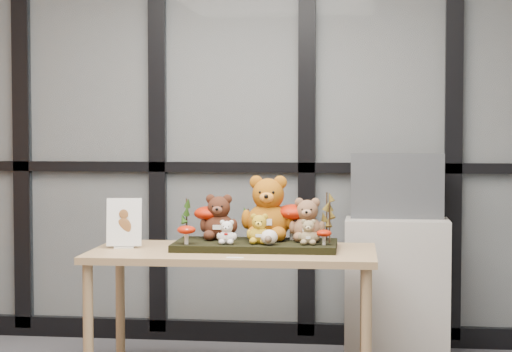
# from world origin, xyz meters

# --- Properties ---
(room_shell) EXTENTS (5.00, 5.00, 5.00)m
(room_shell) POSITION_xyz_m (0.00, 0.00, 1.68)
(room_shell) COLOR #ABA8A2
(room_shell) RESTS_ON floor
(glass_partition) EXTENTS (4.90, 0.06, 2.78)m
(glass_partition) POSITION_xyz_m (-0.00, 2.47, 1.42)
(glass_partition) COLOR #2D383F
(glass_partition) RESTS_ON floor
(display_table) EXTENTS (1.44, 0.74, 0.67)m
(display_table) POSITION_xyz_m (0.14, 1.60, 0.60)
(display_table) COLOR tan
(display_table) RESTS_ON floor
(diorama_tray) EXTENTS (0.83, 0.43, 0.04)m
(diorama_tray) POSITION_xyz_m (0.25, 1.65, 0.69)
(diorama_tray) COLOR black
(diorama_tray) RESTS_ON display_table
(bear_pooh_yellow) EXTENTS (0.28, 0.26, 0.37)m
(bear_pooh_yellow) POSITION_xyz_m (0.30, 1.75, 0.89)
(bear_pooh_yellow) COLOR #A75A0F
(bear_pooh_yellow) RESTS_ON diorama_tray
(bear_brown_medium) EXTENTS (0.20, 0.18, 0.26)m
(bear_brown_medium) POSITION_xyz_m (0.05, 1.72, 0.83)
(bear_brown_medium) COLOR #432013
(bear_brown_medium) RESTS_ON diorama_tray
(bear_tan_back) EXTENTS (0.19, 0.17, 0.24)m
(bear_tan_back) POSITION_xyz_m (0.51, 1.71, 0.83)
(bear_tan_back) COLOR #895E40
(bear_tan_back) RESTS_ON diorama_tray
(bear_small_yellow) EXTENTS (0.13, 0.12, 0.17)m
(bear_small_yellow) POSITION_xyz_m (0.28, 1.57, 0.79)
(bear_small_yellow) COLOR gold
(bear_small_yellow) RESTS_ON diorama_tray
(bear_white_bow) EXTENTS (0.10, 0.09, 0.13)m
(bear_white_bow) POSITION_xyz_m (0.12, 1.54, 0.77)
(bear_white_bow) COLOR white
(bear_white_bow) RESTS_ON diorama_tray
(bear_beige_small) EXTENTS (0.11, 0.10, 0.14)m
(bear_beige_small) POSITION_xyz_m (0.52, 1.57, 0.77)
(bear_beige_small) COLOR #937E57
(bear_beige_small) RESTS_ON diorama_tray
(plush_cream_hedgehog) EXTENTS (0.07, 0.06, 0.08)m
(plush_cream_hedgehog) POSITION_xyz_m (0.33, 1.53, 0.75)
(plush_cream_hedgehog) COLOR white
(plush_cream_hedgehog) RESTS_ON diorama_tray
(mushroom_back_left) EXTENTS (0.17, 0.17, 0.19)m
(mushroom_back_left) POSITION_xyz_m (-0.01, 1.76, 0.80)
(mushroom_back_left) COLOR #A81905
(mushroom_back_left) RESTS_ON diorama_tray
(mushroom_back_right) EXTENTS (0.18, 0.18, 0.20)m
(mushroom_back_right) POSITION_xyz_m (0.43, 1.77, 0.81)
(mushroom_back_right) COLOR #A81905
(mushroom_back_right) RESTS_ON diorama_tray
(mushroom_front_left) EXTENTS (0.09, 0.09, 0.10)m
(mushroom_front_left) POSITION_xyz_m (-0.08, 1.51, 0.76)
(mushroom_front_left) COLOR #A81905
(mushroom_front_left) RESTS_ON diorama_tray
(mushroom_front_right) EXTENTS (0.08, 0.08, 0.08)m
(mushroom_front_right) POSITION_xyz_m (0.60, 1.56, 0.75)
(mushroom_front_right) COLOR #A81905
(mushroom_front_right) RESTS_ON diorama_tray
(sprig_green_far_left) EXTENTS (0.05, 0.05, 0.21)m
(sprig_green_far_left) POSITION_xyz_m (-0.13, 1.75, 0.81)
(sprig_green_far_left) COLOR black
(sprig_green_far_left) RESTS_ON diorama_tray
(sprig_green_mid_left) EXTENTS (0.05, 0.05, 0.19)m
(sprig_green_mid_left) POSITION_xyz_m (-0.01, 1.80, 0.80)
(sprig_green_mid_left) COLOR black
(sprig_green_mid_left) RESTS_ON diorama_tray
(sprig_dry_far_right) EXTENTS (0.05, 0.05, 0.25)m
(sprig_dry_far_right) POSITION_xyz_m (0.60, 1.75, 0.83)
(sprig_dry_far_right) COLOR brown
(sprig_dry_far_right) RESTS_ON diorama_tray
(sprig_dry_mid_right) EXTENTS (0.05, 0.05, 0.21)m
(sprig_dry_mid_right) POSITION_xyz_m (0.62, 1.64, 0.81)
(sprig_dry_mid_right) COLOR brown
(sprig_dry_mid_right) RESTS_ON diorama_tray
(sprig_green_centre) EXTENTS (0.05, 0.05, 0.15)m
(sprig_green_centre) POSITION_xyz_m (0.19, 1.81, 0.78)
(sprig_green_centre) COLOR black
(sprig_green_centre) RESTS_ON diorama_tray
(sign_holder) EXTENTS (0.18, 0.08, 0.25)m
(sign_holder) POSITION_xyz_m (-0.43, 1.60, 0.79)
(sign_holder) COLOR silver
(sign_holder) RESTS_ON display_table
(label_card) EXTENTS (0.08, 0.03, 0.00)m
(label_card) POSITION_xyz_m (0.19, 1.31, 0.67)
(label_card) COLOR white
(label_card) RESTS_ON display_table
(cabinet) EXTENTS (0.58, 0.34, 0.77)m
(cabinet) POSITION_xyz_m (0.98, 2.26, 0.39)
(cabinet) COLOR #B1A89E
(cabinet) RESTS_ON floor
(monitor) EXTENTS (0.52, 0.05, 0.37)m
(monitor) POSITION_xyz_m (0.98, 2.28, 0.96)
(monitor) COLOR #484B50
(monitor) RESTS_ON cabinet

